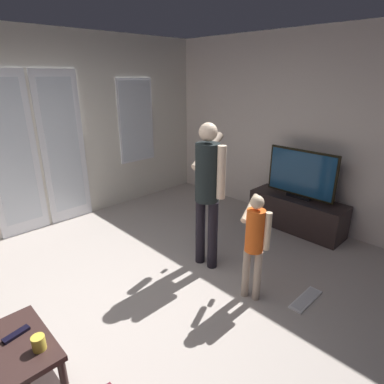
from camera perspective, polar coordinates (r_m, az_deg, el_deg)
name	(u,v)px	position (r m, az deg, el deg)	size (l,w,h in m)	color
ground_plane	(113,320)	(3.19, -13.90, -21.28)	(6.35, 4.80, 0.02)	#B4A89F
wall_back_with_doors	(11,138)	(4.72, -29.62, 8.38)	(6.35, 0.09, 2.68)	silver
wall_right_plain	(302,131)	(4.81, 19.06, 10.29)	(0.06, 4.80, 2.65)	silver
tv_stand	(297,213)	(4.74, 18.21, -3.63)	(0.44, 1.31, 0.47)	#2B201F
flat_screen_tv	(301,174)	(4.54, 18.95, 3.02)	(0.08, 0.96, 0.67)	black
person_adult	(208,184)	(3.39, 2.89, 1.43)	(0.65, 0.49, 1.63)	black
person_child	(255,238)	(3.04, 11.14, -8.09)	(0.45, 0.39, 1.07)	tan
loose_keyboard	(306,299)	(3.47, 19.65, -17.61)	(0.44, 0.13, 0.02)	white
cup_near_edge	(39,343)	(2.41, -25.71, -23.13)	(0.08, 0.08, 0.10)	gold
tv_remote_black	(16,334)	(2.59, -28.90, -21.35)	(0.17, 0.05, 0.02)	black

